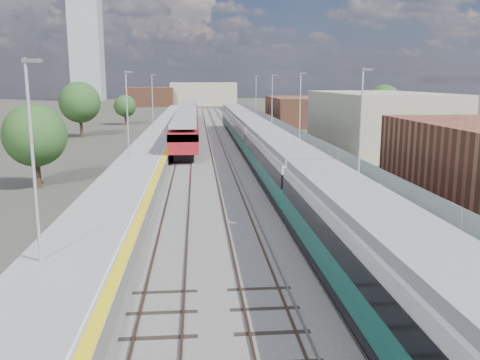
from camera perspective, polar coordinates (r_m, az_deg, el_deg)
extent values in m
plane|color=#47443A|center=(61.48, -0.89, 3.92)|extent=(320.00, 320.00, 0.00)
cube|color=#565451|center=(63.84, -3.07, 4.20)|extent=(10.50, 155.00, 0.06)
cube|color=#4C3323|center=(66.47, -0.52, 4.56)|extent=(0.07, 160.00, 0.14)
cube|color=#4C3323|center=(66.59, 0.72, 4.58)|extent=(0.07, 160.00, 0.14)
cube|color=#4C3323|center=(66.30, -3.55, 4.53)|extent=(0.07, 160.00, 0.14)
cube|color=#4C3323|center=(66.35, -2.30, 4.54)|extent=(0.07, 160.00, 0.14)
cube|color=#4C3323|center=(66.31, -6.58, 4.47)|extent=(0.07, 160.00, 0.14)
cube|color=#4C3323|center=(66.28, -5.34, 4.50)|extent=(0.07, 160.00, 0.14)
cube|color=gray|center=(66.45, -0.81, 4.55)|extent=(0.08, 160.00, 0.10)
cube|color=gray|center=(66.36, -2.02, 4.54)|extent=(0.08, 160.00, 0.10)
cube|color=slate|center=(64.45, 3.63, 4.68)|extent=(4.70, 155.00, 1.00)
cube|color=gray|center=(64.40, 3.63, 5.13)|extent=(4.70, 155.00, 0.03)
cube|color=yellow|center=(64.12, 1.77, 5.14)|extent=(0.40, 155.00, 0.01)
cube|color=gray|center=(64.70, 5.57, 5.66)|extent=(0.06, 155.00, 1.20)
cylinder|color=#9EA0A3|center=(34.71, 13.40, 5.93)|extent=(0.12, 0.12, 7.50)
cube|color=#4C4C4F|center=(34.66, 14.08, 11.94)|extent=(0.70, 0.18, 0.14)
cylinder|color=#9EA0A3|center=(54.02, 6.76, 7.92)|extent=(0.12, 0.12, 7.50)
cube|color=#4C4C4F|center=(53.99, 7.12, 11.79)|extent=(0.70, 0.18, 0.14)
cylinder|color=#9EA0A3|center=(73.70, 3.62, 8.83)|extent=(0.12, 0.12, 7.50)
cube|color=#4C4C4F|center=(73.68, 3.85, 11.66)|extent=(0.70, 0.18, 0.14)
cylinder|color=#9EA0A3|center=(93.51, 1.80, 9.33)|extent=(0.12, 0.12, 7.50)
cube|color=#4C4C4F|center=(93.50, 1.97, 11.57)|extent=(0.70, 0.18, 0.14)
cube|color=slate|center=(63.93, -9.20, 4.51)|extent=(4.30, 155.00, 1.00)
cube|color=gray|center=(63.88, -9.21, 4.96)|extent=(4.30, 155.00, 0.03)
cube|color=yellow|center=(63.76, -7.50, 5.01)|extent=(0.45, 155.00, 0.01)
cube|color=silver|center=(63.78, -7.82, 5.01)|extent=(0.08, 155.00, 0.01)
cylinder|color=#9EA0A3|center=(19.99, -22.21, 1.75)|extent=(0.12, 0.12, 7.50)
cube|color=#4C4C4F|center=(19.70, -22.29, 12.30)|extent=(0.70, 0.18, 0.14)
cylinder|color=#9EA0A3|center=(45.33, -12.53, 7.13)|extent=(0.12, 0.12, 7.50)
cube|color=#4C4C4F|center=(45.21, -12.41, 11.76)|extent=(0.70, 0.18, 0.14)
cylinder|color=#9EA0A3|center=(71.15, -9.80, 8.60)|extent=(0.12, 0.12, 7.50)
cube|color=#4C4C4F|center=(71.07, -9.69, 11.55)|extent=(0.70, 0.18, 0.14)
cube|color=#9E997E|center=(59.56, 15.09, 6.40)|extent=(11.00, 22.00, 6.40)
cube|color=brown|center=(90.65, 6.15, 7.72)|extent=(8.00, 18.00, 4.80)
cube|color=#9E997E|center=(160.91, -4.14, 9.62)|extent=(20.00, 14.00, 7.00)
cube|color=brown|center=(156.52, -10.05, 9.19)|extent=(14.00, 12.00, 5.60)
cube|color=gray|center=(205.30, -16.84, 14.12)|extent=(11.00, 11.00, 40.00)
cube|color=black|center=(17.50, 15.02, -12.35)|extent=(2.72, 19.52, 0.46)
cube|color=#10543B|center=(17.21, 15.15, -9.90)|extent=(2.82, 19.52, 1.14)
cube|color=black|center=(16.91, 15.31, -7.05)|extent=(2.88, 19.52, 0.78)
cube|color=silver|center=(16.73, 15.42, -5.03)|extent=(2.82, 19.52, 0.48)
cube|color=gray|center=(16.62, 15.49, -3.64)|extent=(2.50, 19.52, 0.40)
cube|color=black|center=(36.19, 4.32, 0.19)|extent=(2.72, 19.52, 0.46)
cube|color=#10543B|center=(36.04, 4.34, 1.44)|extent=(2.82, 19.52, 1.14)
cube|color=black|center=(35.90, 4.36, 2.85)|extent=(2.88, 19.52, 0.78)
cube|color=silver|center=(35.82, 4.38, 3.84)|extent=(2.82, 19.52, 0.48)
cube|color=gray|center=(35.77, 4.39, 4.50)|extent=(2.50, 19.52, 0.40)
cube|color=black|center=(55.80, 1.06, 4.09)|extent=(2.72, 19.52, 0.46)
cube|color=#10543B|center=(55.71, 1.06, 4.91)|extent=(2.82, 19.52, 1.14)
cube|color=black|center=(55.62, 1.06, 5.83)|extent=(2.88, 19.52, 0.78)
cube|color=silver|center=(55.56, 1.07, 6.47)|extent=(2.82, 19.52, 0.48)
cube|color=gray|center=(55.53, 1.07, 6.90)|extent=(2.50, 19.52, 0.40)
cube|color=black|center=(75.63, -0.51, 5.95)|extent=(2.72, 19.52, 0.46)
cube|color=#10543B|center=(75.56, -0.51, 6.56)|extent=(2.82, 19.52, 1.14)
cube|color=black|center=(75.49, -0.52, 7.24)|extent=(2.88, 19.52, 0.78)
cube|color=silver|center=(75.45, -0.52, 7.71)|extent=(2.82, 19.52, 0.48)
cube|color=gray|center=(75.43, -0.52, 8.03)|extent=(2.50, 19.52, 0.40)
cube|color=black|center=(55.94, -6.15, 3.63)|extent=(1.92, 16.34, 0.67)
cube|color=maroon|center=(55.75, -6.18, 5.26)|extent=(2.83, 19.22, 2.02)
cube|color=black|center=(55.71, -6.19, 5.77)|extent=(2.89, 19.22, 0.71)
cube|color=gray|center=(55.62, -6.21, 6.81)|extent=(2.53, 19.22, 0.40)
cube|color=black|center=(75.53, -5.84, 5.58)|extent=(1.92, 16.34, 0.67)
cube|color=maroon|center=(75.40, -5.87, 6.79)|extent=(2.83, 19.22, 2.02)
cube|color=black|center=(75.36, -5.88, 7.17)|extent=(2.89, 19.22, 0.71)
cube|color=gray|center=(75.30, -5.89, 7.94)|extent=(2.53, 19.22, 0.40)
cube|color=black|center=(95.18, -5.67, 6.73)|extent=(1.92, 16.34, 0.67)
cube|color=maroon|center=(95.07, -5.68, 7.69)|extent=(2.83, 19.22, 2.02)
cube|color=black|center=(95.04, -5.69, 7.99)|extent=(2.89, 19.22, 0.71)
cube|color=gray|center=(94.99, -5.70, 8.60)|extent=(2.53, 19.22, 0.40)
cylinder|color=#382619|center=(39.76, -21.76, 0.68)|extent=(0.44, 0.44, 2.13)
sphere|color=#1C4018|center=(39.39, -22.05, 4.67)|extent=(4.51, 4.51, 4.51)
cylinder|color=#382619|center=(73.35, -17.39, 5.63)|extent=(0.44, 0.44, 2.64)
sphere|color=#1C4018|center=(73.13, -17.55, 8.31)|extent=(5.56, 5.56, 5.56)
cylinder|color=#382619|center=(92.06, -12.71, 6.63)|extent=(0.44, 0.44, 1.82)
sphere|color=#1C4018|center=(91.92, -12.77, 8.11)|extent=(3.84, 3.84, 3.84)
cylinder|color=#382619|center=(81.91, 15.71, 6.19)|extent=(0.44, 0.44, 2.47)
sphere|color=#1C4018|center=(81.71, 15.83, 8.45)|extent=(5.22, 5.22, 5.22)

